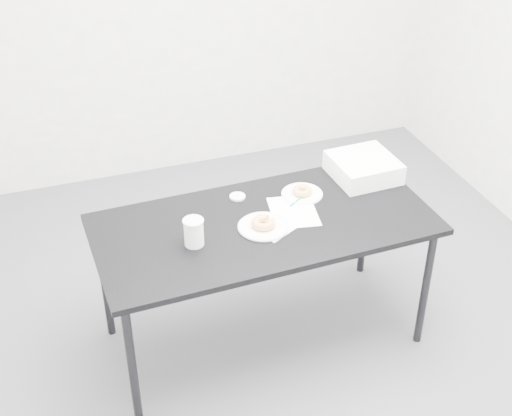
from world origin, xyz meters
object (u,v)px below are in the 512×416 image
object	(u,v)px
scorecard	(293,211)
pen	(298,200)
donut_far	(302,191)
plate_far	(302,194)
bakery_box	(363,167)
coffee_cup	(194,232)
plate_near	(263,227)
table	(264,231)
donut_near	(263,223)

from	to	relation	value
scorecard	pen	xyz separation A→B (m)	(0.06, 0.08, 0.01)
scorecard	donut_far	world-z (taller)	donut_far
pen	plate_far	bearing A→B (deg)	17.55
scorecard	bakery_box	xyz separation A→B (m)	(0.49, 0.20, 0.05)
scorecard	plate_far	world-z (taller)	plate_far
scorecard	pen	bearing A→B (deg)	65.15
pen	coffee_cup	xyz separation A→B (m)	(-0.60, -0.19, 0.06)
pen	plate_near	distance (m)	0.30
table	donut_near	xyz separation A→B (m)	(-0.02, -0.05, 0.09)
bakery_box	scorecard	bearing A→B (deg)	-160.06
plate_far	donut_far	world-z (taller)	donut_far
pen	coffee_cup	world-z (taller)	coffee_cup
plate_far	coffee_cup	distance (m)	0.70
coffee_cup	bakery_box	xyz separation A→B (m)	(1.03, 0.31, -0.01)
plate_far	donut_far	size ratio (longest dim) A/B	2.13
scorecard	pen	world-z (taller)	pen
plate_near	coffee_cup	distance (m)	0.36
table	donut_near	bearing A→B (deg)	-116.68
donut_near	table	bearing A→B (deg)	65.11
table	plate_far	size ratio (longest dim) A/B	7.86
coffee_cup	bakery_box	distance (m)	1.08
table	donut_near	distance (m)	0.10
scorecard	donut_near	size ratio (longest dim) A/B	2.46
pen	coffee_cup	bearing A→B (deg)	164.40
plate_near	bakery_box	distance (m)	0.74
plate_near	donut_far	distance (m)	0.37
table	donut_near	world-z (taller)	donut_near
coffee_cup	plate_near	bearing A→B (deg)	3.33
plate_near	coffee_cup	size ratio (longest dim) A/B	1.80
bakery_box	pen	bearing A→B (deg)	-166.99
table	donut_far	world-z (taller)	donut_far
donut_near	donut_far	size ratio (longest dim) A/B	1.16
table	scorecard	distance (m)	0.18
pen	donut_far	xyz separation A→B (m)	(0.05, 0.06, 0.02)
scorecard	plate_far	size ratio (longest dim) A/B	1.34
table	scorecard	bearing A→B (deg)	10.71
pen	plate_near	xyz separation A→B (m)	(-0.25, -0.17, -0.00)
pen	bakery_box	bearing A→B (deg)	-17.30
table	plate_near	distance (m)	0.08
coffee_cup	scorecard	bearing A→B (deg)	10.85
donut_far	donut_near	bearing A→B (deg)	-143.11
donut_far	bakery_box	size ratio (longest dim) A/B	0.31
plate_near	plate_far	bearing A→B (deg)	36.89
table	coffee_cup	bearing A→B (deg)	-171.71
scorecard	plate_far	distance (m)	0.17
plate_near	donut_far	xyz separation A→B (m)	(0.29, 0.22, 0.02)
plate_near	donut_far	bearing A→B (deg)	36.89
scorecard	coffee_cup	distance (m)	0.56
plate_near	donut_near	distance (m)	0.02
scorecard	table	bearing A→B (deg)	-157.27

